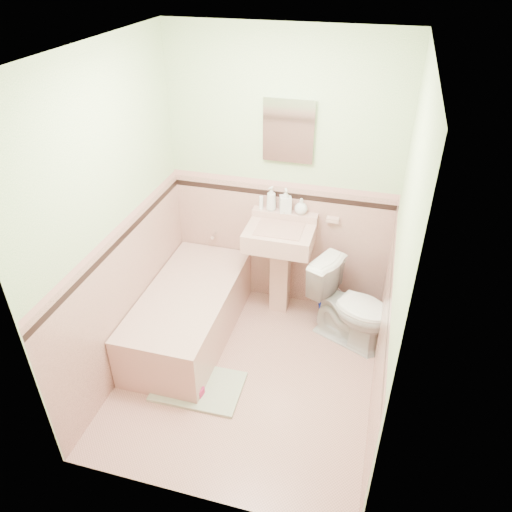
% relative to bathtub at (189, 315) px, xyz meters
% --- Properties ---
extents(floor, '(2.20, 2.20, 0.00)m').
position_rel_bathtub_xyz_m(floor, '(0.63, -0.33, -0.23)').
color(floor, tan).
rests_on(floor, ground).
extents(ceiling, '(2.20, 2.20, 0.00)m').
position_rel_bathtub_xyz_m(ceiling, '(0.63, -0.33, 2.27)').
color(ceiling, white).
rests_on(ceiling, ground).
extents(wall_back, '(2.50, 0.00, 2.50)m').
position_rel_bathtub_xyz_m(wall_back, '(0.63, 0.77, 1.02)').
color(wall_back, '#F5EAC7').
rests_on(wall_back, ground).
extents(wall_front, '(2.50, 0.00, 2.50)m').
position_rel_bathtub_xyz_m(wall_front, '(0.63, -1.43, 1.02)').
color(wall_front, '#F5EAC7').
rests_on(wall_front, ground).
extents(wall_left, '(0.00, 2.50, 2.50)m').
position_rel_bathtub_xyz_m(wall_left, '(-0.37, -0.33, 1.02)').
color(wall_left, '#F5EAC7').
rests_on(wall_left, ground).
extents(wall_right, '(0.00, 2.50, 2.50)m').
position_rel_bathtub_xyz_m(wall_right, '(1.63, -0.33, 1.02)').
color(wall_right, '#F5EAC7').
rests_on(wall_right, ground).
extents(wainscot_back, '(2.00, 0.00, 2.00)m').
position_rel_bathtub_xyz_m(wainscot_back, '(0.63, 0.76, 0.38)').
color(wainscot_back, tan).
rests_on(wainscot_back, ground).
extents(wainscot_front, '(2.00, 0.00, 2.00)m').
position_rel_bathtub_xyz_m(wainscot_front, '(0.63, -1.42, 0.38)').
color(wainscot_front, tan).
rests_on(wainscot_front, ground).
extents(wainscot_left, '(0.00, 2.20, 2.20)m').
position_rel_bathtub_xyz_m(wainscot_left, '(-0.36, -0.33, 0.38)').
color(wainscot_left, tan).
rests_on(wainscot_left, ground).
extents(wainscot_right, '(0.00, 2.20, 2.20)m').
position_rel_bathtub_xyz_m(wainscot_right, '(1.62, -0.33, 0.38)').
color(wainscot_right, tan).
rests_on(wainscot_right, ground).
extents(accent_back, '(2.00, 0.00, 2.00)m').
position_rel_bathtub_xyz_m(accent_back, '(0.63, 0.75, 0.90)').
color(accent_back, black).
rests_on(accent_back, ground).
extents(accent_front, '(2.00, 0.00, 2.00)m').
position_rel_bathtub_xyz_m(accent_front, '(0.63, -1.41, 0.90)').
color(accent_front, black).
rests_on(accent_front, ground).
extents(accent_left, '(0.00, 2.20, 2.20)m').
position_rel_bathtub_xyz_m(accent_left, '(-0.35, -0.33, 0.89)').
color(accent_left, black).
rests_on(accent_left, ground).
extents(accent_right, '(0.00, 2.20, 2.20)m').
position_rel_bathtub_xyz_m(accent_right, '(1.61, -0.33, 0.89)').
color(accent_right, black).
rests_on(accent_right, ground).
extents(cap_back, '(2.00, 0.00, 2.00)m').
position_rel_bathtub_xyz_m(cap_back, '(0.63, 0.75, 0.99)').
color(cap_back, tan).
rests_on(cap_back, ground).
extents(cap_front, '(2.00, 0.00, 2.00)m').
position_rel_bathtub_xyz_m(cap_front, '(0.63, -1.41, 0.99)').
color(cap_front, tan).
rests_on(cap_front, ground).
extents(cap_left, '(0.00, 2.20, 2.20)m').
position_rel_bathtub_xyz_m(cap_left, '(-0.35, -0.33, 1.00)').
color(cap_left, tan).
rests_on(cap_left, ground).
extents(cap_right, '(0.00, 2.20, 2.20)m').
position_rel_bathtub_xyz_m(cap_right, '(1.61, -0.33, 1.00)').
color(cap_right, tan).
rests_on(cap_right, ground).
extents(bathtub, '(0.70, 1.50, 0.45)m').
position_rel_bathtub_xyz_m(bathtub, '(0.00, 0.00, 0.00)').
color(bathtub, tan).
rests_on(bathtub, floor).
extents(tub_faucet, '(0.04, 0.12, 0.04)m').
position_rel_bathtub_xyz_m(tub_faucet, '(0.00, 0.72, 0.41)').
color(tub_faucet, silver).
rests_on(tub_faucet, wall_back).
extents(sink, '(0.58, 0.48, 0.92)m').
position_rel_bathtub_xyz_m(sink, '(0.68, 0.53, 0.23)').
color(sink, tan).
rests_on(sink, floor).
extents(sink_faucet, '(0.02, 0.02, 0.10)m').
position_rel_bathtub_xyz_m(sink_faucet, '(0.68, 0.67, 0.72)').
color(sink_faucet, silver).
rests_on(sink_faucet, sink).
extents(medicine_cabinet, '(0.40, 0.04, 0.50)m').
position_rel_bathtub_xyz_m(medicine_cabinet, '(0.68, 0.74, 1.47)').
color(medicine_cabinet, white).
rests_on(medicine_cabinet, wall_back).
extents(soap_dish, '(0.11, 0.06, 0.04)m').
position_rel_bathtub_xyz_m(soap_dish, '(1.10, 0.73, 0.72)').
color(soap_dish, tan).
rests_on(soap_dish, wall_back).
extents(soap_bottle_left, '(0.11, 0.11, 0.22)m').
position_rel_bathtub_xyz_m(soap_bottle_left, '(0.55, 0.71, 0.87)').
color(soap_bottle_left, '#B2B2B2').
rests_on(soap_bottle_left, sink).
extents(soap_bottle_mid, '(0.13, 0.13, 0.22)m').
position_rel_bathtub_xyz_m(soap_bottle_mid, '(0.68, 0.71, 0.86)').
color(soap_bottle_mid, '#B2B2B2').
rests_on(soap_bottle_mid, sink).
extents(soap_bottle_right, '(0.11, 0.11, 0.14)m').
position_rel_bathtub_xyz_m(soap_bottle_right, '(0.82, 0.71, 0.83)').
color(soap_bottle_right, '#B2B2B2').
rests_on(soap_bottle_right, sink).
extents(tube, '(0.04, 0.04, 0.12)m').
position_rel_bathtub_xyz_m(tube, '(0.46, 0.71, 0.81)').
color(tube, white).
rests_on(tube, sink).
extents(toilet, '(0.82, 0.67, 0.73)m').
position_rel_bathtub_xyz_m(toilet, '(1.37, 0.32, 0.14)').
color(toilet, white).
rests_on(toilet, floor).
extents(bucket, '(0.25, 0.25, 0.23)m').
position_rel_bathtub_xyz_m(bucket, '(1.16, 0.59, -0.11)').
color(bucket, '#031B9F').
rests_on(bucket, floor).
extents(bath_mat, '(0.70, 0.47, 0.03)m').
position_rel_bathtub_xyz_m(bath_mat, '(0.29, -0.57, -0.21)').
color(bath_mat, '#98AA8E').
rests_on(bath_mat, floor).
extents(shoe, '(0.17, 0.10, 0.06)m').
position_rel_bathtub_xyz_m(shoe, '(0.28, -0.65, -0.17)').
color(shoe, '#BF1E59').
rests_on(shoe, bath_mat).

